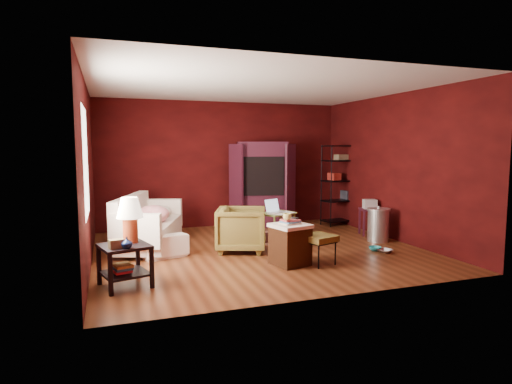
{
  "coord_description": "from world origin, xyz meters",
  "views": [
    {
      "loc": [
        -2.47,
        -6.89,
        1.79
      ],
      "look_at": [
        0.0,
        0.2,
        1.0
      ],
      "focal_mm": 30.0,
      "sensor_mm": 36.0,
      "label": 1
    }
  ],
  "objects_px": {
    "sofa": "(147,228)",
    "wire_shelving": "(342,181)",
    "side_table": "(127,233)",
    "hamper": "(290,244)",
    "laptop_desk": "(277,216)",
    "tv_armoire": "(262,182)",
    "armchair": "(242,227)"
  },
  "relations": [
    {
      "from": "sofa",
      "to": "wire_shelving",
      "type": "xyz_separation_m",
      "value": [
        4.47,
        0.98,
        0.65
      ]
    },
    {
      "from": "side_table",
      "to": "hamper",
      "type": "xyz_separation_m",
      "value": [
        2.38,
        0.18,
        -0.36
      ]
    },
    {
      "from": "sofa",
      "to": "hamper",
      "type": "xyz_separation_m",
      "value": [
        1.96,
        -1.8,
        -0.03
      ]
    },
    {
      "from": "laptop_desk",
      "to": "wire_shelving",
      "type": "distance_m",
      "value": 2.41
    },
    {
      "from": "tv_armoire",
      "to": "armchair",
      "type": "bearing_deg",
      "value": -104.95
    },
    {
      "from": "laptop_desk",
      "to": "wire_shelving",
      "type": "xyz_separation_m",
      "value": [
        2.06,
        1.13,
        0.52
      ]
    },
    {
      "from": "side_table",
      "to": "wire_shelving",
      "type": "bearing_deg",
      "value": 31.1
    },
    {
      "from": "side_table",
      "to": "hamper",
      "type": "relative_size",
      "value": 1.58
    },
    {
      "from": "side_table",
      "to": "tv_armoire",
      "type": "bearing_deg",
      "value": 47.52
    },
    {
      "from": "hamper",
      "to": "tv_armoire",
      "type": "relative_size",
      "value": 0.38
    },
    {
      "from": "sofa",
      "to": "hamper",
      "type": "distance_m",
      "value": 2.66
    },
    {
      "from": "tv_armoire",
      "to": "wire_shelving",
      "type": "relative_size",
      "value": 1.04
    },
    {
      "from": "tv_armoire",
      "to": "wire_shelving",
      "type": "height_order",
      "value": "tv_armoire"
    },
    {
      "from": "side_table",
      "to": "tv_armoire",
      "type": "relative_size",
      "value": 0.6
    },
    {
      "from": "sofa",
      "to": "side_table",
      "type": "bearing_deg",
      "value": 151.6
    },
    {
      "from": "wire_shelving",
      "to": "armchair",
      "type": "bearing_deg",
      "value": -158.39
    },
    {
      "from": "hamper",
      "to": "armchair",
      "type": "bearing_deg",
      "value": 112.28
    },
    {
      "from": "sofa",
      "to": "laptop_desk",
      "type": "xyz_separation_m",
      "value": [
        2.41,
        -0.16,
        0.13
      ]
    },
    {
      "from": "armchair",
      "to": "side_table",
      "type": "distance_m",
      "value": 2.32
    },
    {
      "from": "armchair",
      "to": "tv_armoire",
      "type": "bearing_deg",
      "value": -7.98
    },
    {
      "from": "laptop_desk",
      "to": "wire_shelving",
      "type": "bearing_deg",
      "value": 3.87
    },
    {
      "from": "sofa",
      "to": "hamper",
      "type": "bearing_deg",
      "value": -149.02
    },
    {
      "from": "sofa",
      "to": "armchair",
      "type": "xyz_separation_m",
      "value": [
        1.52,
        -0.72,
        0.06
      ]
    },
    {
      "from": "side_table",
      "to": "laptop_desk",
      "type": "distance_m",
      "value": 3.37
    },
    {
      "from": "armchair",
      "to": "wire_shelving",
      "type": "distance_m",
      "value": 3.46
    },
    {
      "from": "sofa",
      "to": "laptop_desk",
      "type": "bearing_deg",
      "value": -110.24
    },
    {
      "from": "sofa",
      "to": "side_table",
      "type": "height_order",
      "value": "side_table"
    },
    {
      "from": "laptop_desk",
      "to": "wire_shelving",
      "type": "relative_size",
      "value": 0.43
    },
    {
      "from": "wire_shelving",
      "to": "hamper",
      "type": "bearing_deg",
      "value": -140.53
    },
    {
      "from": "side_table",
      "to": "laptop_desk",
      "type": "bearing_deg",
      "value": 32.72
    },
    {
      "from": "side_table",
      "to": "tv_armoire",
      "type": "xyz_separation_m",
      "value": [
        3.08,
        3.37,
        0.31
      ]
    },
    {
      "from": "sofa",
      "to": "wire_shelving",
      "type": "height_order",
      "value": "wire_shelving"
    }
  ]
}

